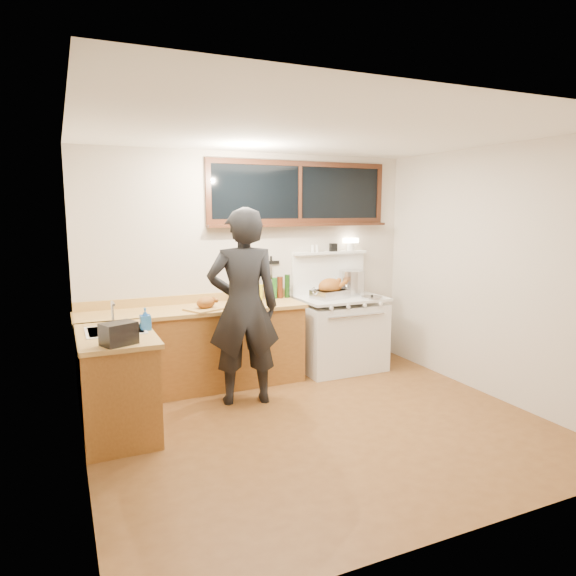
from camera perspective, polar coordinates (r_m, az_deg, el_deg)
name	(u,v)px	position (r m, az deg, el deg)	size (l,w,h in m)	color
ground_plane	(321,427)	(4.87, 3.69, -15.11)	(4.00, 3.50, 0.02)	brown
room_shell	(323,245)	(4.46, 3.91, 4.76)	(4.10, 3.60, 2.65)	beige
counter_back	(195,348)	(5.73, -10.33, -6.57)	(2.44, 0.64, 1.00)	brown
counter_left	(117,383)	(4.81, -18.50, -9.96)	(0.64, 1.09, 0.90)	brown
sink_unit	(116,337)	(4.78, -18.59, -5.17)	(0.50, 0.45, 0.37)	white
vintage_stove	(340,331)	(6.35, 5.79, -4.83)	(1.02, 0.74, 1.59)	white
back_window	(300,200)	(6.25, 1.35, 9.77)	(2.32, 0.13, 0.77)	black
left_doorway	(83,350)	(3.49, -21.81, -6.44)	(0.02, 1.04, 2.17)	black
knife_strip	(260,264)	(6.10, -3.12, 2.69)	(0.46, 0.03, 0.28)	black
man	(244,307)	(5.15, -4.96, -2.12)	(0.80, 0.61, 1.98)	black
soap_bottle	(145,319)	(4.71, -15.57, -3.34)	(0.09, 0.09, 0.20)	blue
toaster	(119,334)	(4.27, -18.30, -4.84)	(0.31, 0.27, 0.18)	black
cutting_board	(206,305)	(5.51, -9.07, -1.84)	(0.49, 0.44, 0.14)	tan
roast_turkey	(330,290)	(6.15, 4.73, -0.19)	(0.46, 0.38, 0.24)	silver
stockpot	(352,282)	(6.44, 7.09, 0.63)	(0.38, 0.38, 0.30)	silver
saucepan	(335,288)	(6.51, 5.22, 0.01)	(0.23, 0.31, 0.13)	silver
pot_lid	(372,297)	(6.21, 9.31, -1.02)	(0.26, 0.26, 0.04)	silver
coffee_tin	(246,296)	(5.83, -4.64, -0.90)	(0.11, 0.09, 0.16)	maroon
pitcher	(233,295)	(5.87, -6.08, -0.74)	(0.13, 0.13, 0.18)	white
bottle_cluster	(267,288)	(6.06, -2.31, -0.05)	(0.59, 0.07, 0.30)	black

